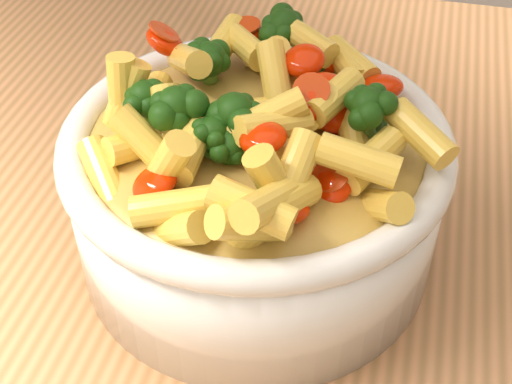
# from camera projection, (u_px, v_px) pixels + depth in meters

# --- Properties ---
(table) EXTENTS (1.20, 0.80, 0.90)m
(table) POSITION_uv_depth(u_px,v_px,m) (245.00, 270.00, 0.68)
(table) COLOR tan
(table) RESTS_ON ground
(serving_bowl) EXTENTS (0.28, 0.28, 0.12)m
(serving_bowl) POSITION_uv_depth(u_px,v_px,m) (256.00, 191.00, 0.52)
(serving_bowl) COLOR white
(serving_bowl) RESTS_ON table
(pasta_salad) EXTENTS (0.22, 0.22, 0.05)m
(pasta_salad) POSITION_uv_depth(u_px,v_px,m) (256.00, 108.00, 0.47)
(pasta_salad) COLOR #FFE350
(pasta_salad) RESTS_ON serving_bowl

